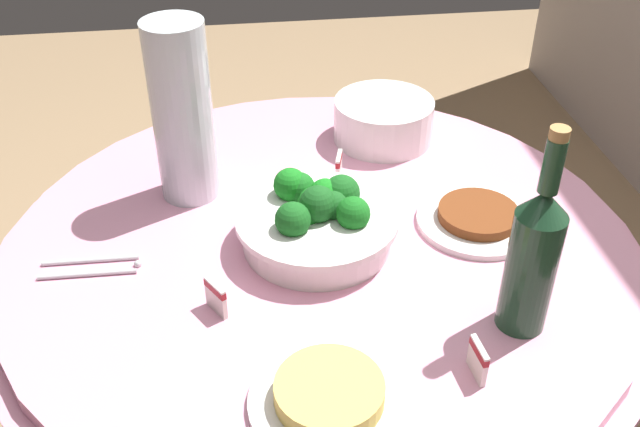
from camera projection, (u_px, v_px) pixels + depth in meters
buffet_table at (320, 378)px, 1.50m from camera, size 1.16×1.16×0.74m
broccoli_bowl at (317, 220)px, 1.25m from camera, size 0.28×0.28×0.12m
plate_stack at (383, 120)px, 1.55m from camera, size 0.21×0.21×0.09m
wine_bottle at (533, 256)px, 1.04m from camera, size 0.07×0.07×0.34m
decorative_fruit_vase at (184, 123)px, 1.32m from camera, size 0.11×0.11×0.34m
serving_tongs at (94, 267)px, 1.22m from camera, size 0.05×0.17×0.01m
food_plate_stir_fry at (478, 219)px, 1.32m from camera, size 0.22×0.22×0.03m
food_plate_noodles at (329, 397)px, 0.98m from camera, size 0.22×0.22×0.04m
label_placard_front at (478, 359)px, 1.01m from camera, size 0.05×0.01×0.05m
label_placard_mid at (339, 166)px, 1.43m from camera, size 0.05×0.02×0.05m
label_placard_rear at (216, 296)px, 1.12m from camera, size 0.05×0.03×0.05m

